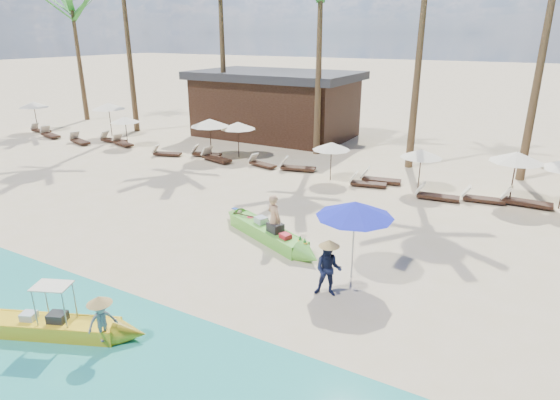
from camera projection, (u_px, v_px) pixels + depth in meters
The scene contains 33 objects.
ground at pixel (218, 265), 14.26m from camera, with size 240.00×240.00×0.00m, color beige.
wet_sand_strip at pixel (80, 359), 10.15m from camera, with size 240.00×4.50×0.01m, color tan.
green_canoe at pixel (267, 232), 16.01m from camera, with size 5.42×2.64×0.73m.
yellow_canoe at pixel (51, 327), 10.92m from camera, with size 4.85×2.31×1.33m.
tourist at pixel (274, 219), 15.54m from camera, with size 0.62×0.41×1.70m, color tan.
vendor_green at pixel (328, 270), 12.42m from camera, with size 0.73×0.57×1.51m, color #161D3E.
vendor_yellow at pixel (102, 321), 10.34m from camera, with size 0.65×0.37×1.00m, color gray.
blue_umbrella at pixel (355, 209), 12.85m from camera, with size 2.18×2.18×2.35m.
resort_parasol_0 at pixel (34, 104), 33.27m from camera, with size 2.04×2.04×2.10m.
lounger_0_left at pixel (40, 130), 33.30m from camera, with size 1.64×0.54×0.55m.
lounger_0_right at pixel (50, 134), 31.70m from camera, with size 2.04×1.06×0.66m.
resort_parasol_1 at pixel (108, 106), 31.57m from camera, with size 2.20×2.20×2.26m.
lounger_1_left at pixel (79, 140), 29.90m from camera, with size 1.98×1.08×0.64m.
lounger_1_right at pixel (112, 139), 30.22m from camera, with size 1.88×0.70×0.63m.
resort_parasol_2 at pixel (125, 119), 28.81m from camera, with size 1.79×1.79×1.84m.
lounger_2_left at pixel (122, 142), 29.37m from camera, with size 1.91×1.06×0.62m.
resort_parasol_3 at pixel (210, 123), 25.91m from camera, with size 2.15×2.15×2.22m.
lounger_3_left at pixel (165, 153), 26.92m from camera, with size 1.73×1.03×0.56m.
lounger_3_right at pixel (205, 153), 26.77m from camera, with size 1.81×0.96×0.59m.
resort_parasol_4 at pixel (238, 126), 26.02m from camera, with size 1.97×1.97×2.03m.
lounger_4_left at pixel (215, 157), 25.78m from camera, with size 2.07×1.07×0.67m.
lounger_4_right at pixel (261, 163), 24.76m from camera, with size 1.74×0.87×0.57m.
resort_parasol_5 at pixel (331, 146), 21.98m from camera, with size 1.80×1.80×1.86m.
lounger_5_left at pixel (296, 167), 24.00m from camera, with size 1.94×1.00×0.63m.
resort_parasol_6 at pixel (421, 154), 20.49m from camera, with size 1.84×1.84×1.89m.
lounger_6_left at pixel (366, 182), 21.54m from camera, with size 1.77×0.86×0.58m.
lounger_6_right at pixel (379, 179), 22.01m from camera, with size 1.94×0.90×0.64m.
resort_parasol_7 at pixel (517, 157), 18.93m from camera, with size 2.11×2.11×2.17m.
lounger_7_left at pixel (435, 195), 19.83m from camera, with size 1.86×0.77×0.61m.
lounger_7_right at pixel (481, 198), 19.54m from camera, with size 1.78×0.75×0.59m.
lounger_8_left at pixel (524, 201), 19.10m from camera, with size 1.95×0.61×0.66m.
palm_0 at pixel (73, 13), 35.58m from camera, with size 2.08×2.08×9.90m.
pavilion_west at pixel (275, 104), 31.58m from camera, with size 10.80×6.60×4.30m.
Camera 1 is at (7.90, -10.20, 6.69)m, focal length 30.00 mm.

